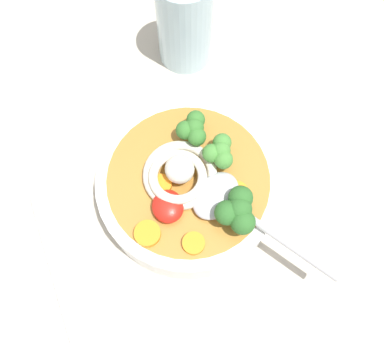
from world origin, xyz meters
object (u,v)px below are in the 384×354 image
object	(u,v)px
noodle_pile	(183,173)
soup_spoon	(230,200)
drinking_glass	(188,20)
soup_bowl	(192,185)

from	to	relation	value
noodle_pile	soup_spoon	bearing A→B (deg)	45.31
soup_spoon	drinking_glass	bearing A→B (deg)	137.40
noodle_pile	drinking_glass	distance (cm)	21.29
noodle_pile	drinking_glass	xyz separation A→B (cm)	(-20.58, 5.45, 0.10)
soup_bowl	drinking_glass	xyz separation A→B (cm)	(-20.81, 4.50, 3.74)
soup_bowl	drinking_glass	distance (cm)	21.62
noodle_pile	drinking_glass	bearing A→B (deg)	165.17
noodle_pile	soup_spoon	world-z (taller)	noodle_pile
soup_bowl	soup_spoon	world-z (taller)	soup_spoon
noodle_pile	soup_spoon	size ratio (longest dim) A/B	0.59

